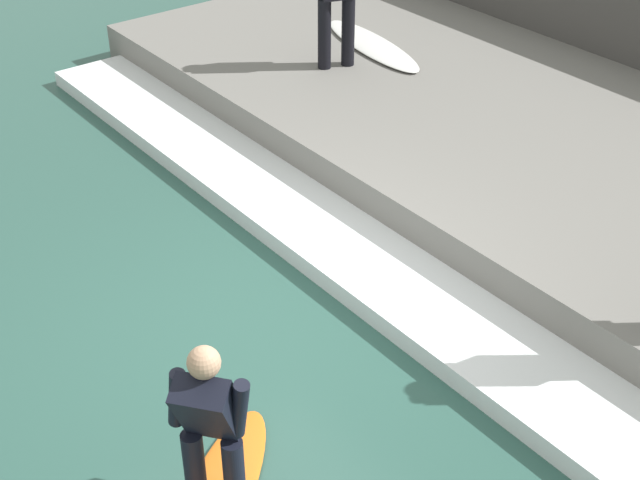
# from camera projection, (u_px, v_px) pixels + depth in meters

# --- Properties ---
(ground_plane) EXTENTS (28.00, 28.00, 0.00)m
(ground_plane) POSITION_uv_depth(u_px,v_px,m) (263.00, 334.00, 7.44)
(ground_plane) COLOR #2D564C
(concrete_ledge) EXTENTS (4.40, 12.33, 0.51)m
(concrete_ledge) POSITION_uv_depth(u_px,v_px,m) (570.00, 167.00, 9.32)
(concrete_ledge) COLOR slate
(concrete_ledge) RESTS_ON ground_plane
(wave_foam_crest) EXTENTS (0.95, 11.72, 0.18)m
(wave_foam_crest) POSITION_uv_depth(u_px,v_px,m) (377.00, 271.00, 8.04)
(wave_foam_crest) COLOR white
(wave_foam_crest) RESTS_ON ground_plane
(surfer_riding) EXTENTS (0.55, 0.54, 1.29)m
(surfer_riding) POSITION_uv_depth(u_px,v_px,m) (209.00, 420.00, 5.55)
(surfer_riding) COLOR black
(surfer_riding) RESTS_ON surfboard_riding
(surfboard_waiting_near) EXTENTS (0.84, 2.10, 0.06)m
(surfboard_waiting_near) POSITION_uv_depth(u_px,v_px,m) (372.00, 45.00, 11.42)
(surfboard_waiting_near) COLOR white
(surfboard_waiting_near) RESTS_ON concrete_ledge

